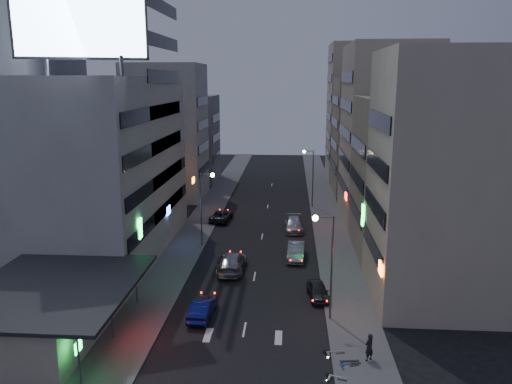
# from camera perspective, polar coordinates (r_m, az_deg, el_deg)

# --- Properties ---
(ground) EXTENTS (180.00, 180.00, 0.00)m
(ground) POSITION_cam_1_polar(r_m,az_deg,el_deg) (34.03, -2.00, -18.61)
(ground) COLOR black
(ground) RESTS_ON ground
(sidewalk_left) EXTENTS (4.00, 120.00, 0.12)m
(sidewalk_left) POSITION_cam_1_polar(r_m,az_deg,el_deg) (62.48, -6.44, -3.75)
(sidewalk_left) COLOR #4C4C4F
(sidewalk_left) RESTS_ON ground
(sidewalk_right) EXTENTS (4.00, 120.00, 0.12)m
(sidewalk_right) POSITION_cam_1_polar(r_m,az_deg,el_deg) (61.67, 8.38, -4.03)
(sidewalk_right) COLOR #4C4C4F
(sidewalk_right) RESTS_ON ground
(food_court) EXTENTS (11.00, 13.00, 3.88)m
(food_court) POSITION_cam_1_polar(r_m,az_deg,el_deg) (38.63, -23.17, -12.36)
(food_court) COLOR #B3A98C
(food_court) RESTS_ON ground
(white_building) EXTENTS (14.00, 24.00, 18.00)m
(white_building) POSITION_cam_1_polar(r_m,az_deg,el_deg) (53.60, -18.15, 2.76)
(white_building) COLOR #AFAFAA
(white_building) RESTS_ON ground
(grey_tower) EXTENTS (10.00, 14.00, 34.00)m
(grey_tower) POSITION_cam_1_polar(r_m,az_deg,el_deg) (59.53, -25.80, 10.83)
(grey_tower) COLOR gray
(grey_tower) RESTS_ON ground
(shophouse_near) EXTENTS (10.00, 11.00, 20.00)m
(shophouse_near) POSITION_cam_1_polar(r_m,az_deg,el_deg) (41.85, 20.39, 1.33)
(shophouse_near) COLOR #B3A98C
(shophouse_near) RESTS_ON ground
(shophouse_mid) EXTENTS (11.00, 12.00, 16.00)m
(shophouse_mid) POSITION_cam_1_polar(r_m,az_deg,el_deg) (53.26, 17.36, 1.66)
(shophouse_mid) COLOR #9D9276
(shophouse_mid) RESTS_ON ground
(shophouse_far) EXTENTS (10.00, 14.00, 22.00)m
(shophouse_far) POSITION_cam_1_polar(r_m,az_deg,el_deg) (65.33, 14.54, 6.44)
(shophouse_far) COLOR #B3A98C
(shophouse_far) RESTS_ON ground
(far_left_a) EXTENTS (11.00, 10.00, 20.00)m
(far_left_a) POSITION_cam_1_polar(r_m,az_deg,el_deg) (76.60, -10.17, 6.77)
(far_left_a) COLOR #AFAFAA
(far_left_a) RESTS_ON ground
(far_left_b) EXTENTS (12.00, 10.00, 15.00)m
(far_left_b) POSITION_cam_1_polar(r_m,az_deg,el_deg) (89.56, -8.40, 6.06)
(far_left_b) COLOR gray
(far_left_b) RESTS_ON ground
(far_right_a) EXTENTS (11.00, 12.00, 18.00)m
(far_right_a) POSITION_cam_1_polar(r_m,az_deg,el_deg) (80.33, 12.91, 6.20)
(far_right_a) COLOR #9D9276
(far_right_a) RESTS_ON ground
(far_right_b) EXTENTS (12.00, 12.00, 24.00)m
(far_right_b) POSITION_cam_1_polar(r_m,az_deg,el_deg) (93.95, 12.02, 8.98)
(far_right_b) COLOR #B3A98C
(far_right_b) RESTS_ON ground
(billboard) EXTENTS (9.52, 3.75, 6.20)m
(billboard) POSITION_cam_1_polar(r_m,az_deg,el_deg) (42.28, -19.38, 17.43)
(billboard) COLOR #595B60
(billboard) RESTS_ON white_building
(street_lamp_right_near) EXTENTS (1.60, 0.44, 8.02)m
(street_lamp_right_near) POSITION_cam_1_polar(r_m,az_deg,el_deg) (37.11, 8.09, -6.81)
(street_lamp_right_near) COLOR #595B60
(street_lamp_right_near) RESTS_ON sidewalk_right
(street_lamp_left) EXTENTS (1.60, 0.44, 8.02)m
(street_lamp_left) POSITION_cam_1_polar(r_m,az_deg,el_deg) (53.15, -5.91, -0.75)
(street_lamp_left) COLOR #595B60
(street_lamp_left) RESTS_ON sidewalk_left
(street_lamp_right_far) EXTENTS (1.60, 0.44, 8.02)m
(street_lamp_right_far) POSITION_cam_1_polar(r_m,az_deg,el_deg) (70.04, 6.21, 2.52)
(street_lamp_right_far) COLOR #595B60
(street_lamp_right_far) RESTS_ON sidewalk_right
(parked_car_right_near) EXTENTS (2.04, 4.03, 1.32)m
(parked_car_right_near) POSITION_cam_1_polar(r_m,az_deg,el_deg) (42.27, 7.13, -11.14)
(parked_car_right_near) COLOR #2A2A30
(parked_car_right_near) RESTS_ON ground
(parked_car_right_mid) EXTENTS (1.89, 4.83, 1.57)m
(parked_car_right_mid) POSITION_cam_1_polar(r_m,az_deg,el_deg) (50.76, 4.59, -6.77)
(parked_car_right_mid) COLOR #94979B
(parked_car_right_mid) RESTS_ON ground
(parked_car_left) EXTENTS (2.76, 5.15, 1.37)m
(parked_car_left) POSITION_cam_1_polar(r_m,az_deg,el_deg) (64.01, -3.99, -2.71)
(parked_car_left) COLOR #2A292E
(parked_car_left) RESTS_ON ground
(parked_car_right_far) EXTENTS (2.22, 5.27, 1.52)m
(parked_car_right_far) POSITION_cam_1_polar(r_m,az_deg,el_deg) (60.01, 4.36, -3.70)
(parked_car_right_far) COLOR #9EA1A5
(parked_car_right_far) RESTS_ON ground
(road_car_blue) EXTENTS (1.77, 4.42, 1.43)m
(road_car_blue) POSITION_cam_1_polar(r_m,az_deg,el_deg) (39.14, -6.12, -13.06)
(road_car_blue) COLOR navy
(road_car_blue) RESTS_ON ground
(road_car_silver) EXTENTS (2.51, 5.95, 1.71)m
(road_car_silver) POSITION_cam_1_polar(r_m,az_deg,el_deg) (47.61, -2.78, -8.00)
(road_car_silver) COLOR #909497
(road_car_silver) RESTS_ON ground
(person) EXTENTS (0.80, 0.76, 1.84)m
(person) POSITION_cam_1_polar(r_m,az_deg,el_deg) (34.04, 12.80, -16.91)
(person) COLOR black
(person) RESTS_ON sidewalk_right
(scooter_black_a) EXTENTS (1.30, 1.91, 1.12)m
(scooter_black_a) POSITION_cam_1_polar(r_m,az_deg,el_deg) (31.34, 11.30, -20.43)
(scooter_black_a) COLOR black
(scooter_black_a) RESTS_ON sidewalk_right
(scooter_silver_a) EXTENTS (0.99, 1.74, 1.01)m
(scooter_silver_a) POSITION_cam_1_polar(r_m,az_deg,el_deg) (32.32, 10.48, -19.39)
(scooter_silver_a) COLOR #B6B8BE
(scooter_silver_a) RESTS_ON sidewalk_right
(scooter_blue) EXTENTS (1.09, 1.82, 1.06)m
(scooter_blue) POSITION_cam_1_polar(r_m,az_deg,el_deg) (33.91, 11.39, -17.72)
(scooter_blue) COLOR navy
(scooter_blue) RESTS_ON sidewalk_right
(scooter_black_b) EXTENTS (0.91, 1.94, 1.14)m
(scooter_black_b) POSITION_cam_1_polar(r_m,az_deg,el_deg) (34.13, 11.69, -17.44)
(scooter_black_b) COLOR black
(scooter_black_b) RESTS_ON sidewalk_right
(scooter_silver_b) EXTENTS (0.91, 1.77, 1.03)m
(scooter_silver_b) POSITION_cam_1_polar(r_m,az_deg,el_deg) (35.02, 9.92, -16.63)
(scooter_silver_b) COLOR #95979C
(scooter_silver_b) RESTS_ON sidewalk_right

